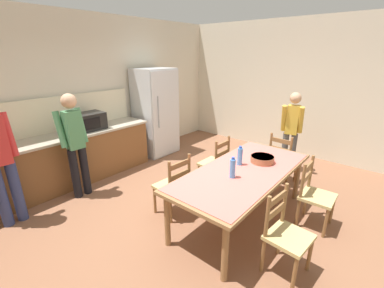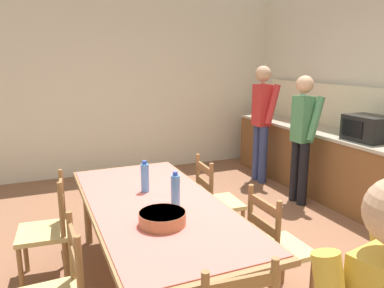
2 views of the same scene
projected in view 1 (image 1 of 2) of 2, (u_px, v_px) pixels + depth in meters
ground_plane at (198, 208)px, 3.85m from camera, size 8.32×8.32×0.00m
wall_back at (93, 94)px, 4.99m from camera, size 6.52×0.12×2.90m
wall_right at (291, 88)px, 5.69m from camera, size 0.12×5.20×2.90m
kitchen_counter at (53, 164)px, 4.28m from camera, size 3.54×0.66×0.90m
counter_splashback at (37, 117)px, 4.22m from camera, size 3.50×0.03×0.60m
refrigerator at (156, 112)px, 5.71m from camera, size 0.80×0.73×1.89m
microwave at (89, 121)px, 4.57m from camera, size 0.50×0.39×0.30m
dining_table at (243, 174)px, 3.39m from camera, size 2.26×1.02×0.75m
bottle_near_centre at (233, 168)px, 3.12m from camera, size 0.07×0.07×0.27m
bottle_off_centre at (240, 156)px, 3.48m from camera, size 0.07×0.07×0.27m
serving_bowl at (262, 159)px, 3.59m from camera, size 0.32×0.32×0.09m
chair_side_far_left at (173, 186)px, 3.58m from camera, size 0.44×0.42×0.91m
chair_head_end at (282, 159)px, 4.49m from camera, size 0.43×0.45×0.91m
chair_side_near_right at (315, 195)px, 3.35m from camera, size 0.43×0.41×0.91m
chair_side_far_right at (215, 163)px, 4.31m from camera, size 0.42×0.40×0.91m
chair_side_near_left at (286, 235)px, 2.63m from camera, size 0.45×0.43×0.91m
person_at_counter at (75, 141)px, 3.91m from camera, size 0.41×0.29×1.65m
person_by_table at (291, 128)px, 4.81m from camera, size 0.30×0.42×1.53m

